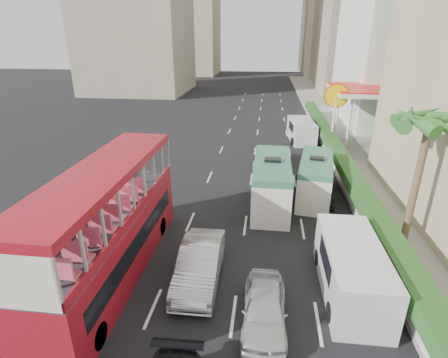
% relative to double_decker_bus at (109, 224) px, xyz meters
% --- Properties ---
extents(ground_plane, '(200.00, 200.00, 0.00)m').
position_rel_double_decker_bus_xyz_m(ground_plane, '(6.00, 0.00, -2.53)').
color(ground_plane, black).
rests_on(ground_plane, ground).
extents(double_decker_bus, '(2.50, 11.00, 5.06)m').
position_rel_double_decker_bus_xyz_m(double_decker_bus, '(0.00, 0.00, 0.00)').
color(double_decker_bus, maroon).
rests_on(double_decker_bus, ground).
extents(car_silver_lane_a, '(1.82, 4.99, 1.63)m').
position_rel_double_decker_bus_xyz_m(car_silver_lane_a, '(3.93, -0.03, -2.53)').
color(car_silver_lane_a, silver).
rests_on(car_silver_lane_a, ground).
extents(car_silver_lane_b, '(1.63, 4.04, 1.38)m').
position_rel_double_decker_bus_xyz_m(car_silver_lane_b, '(6.77, -2.23, -2.53)').
color(car_silver_lane_b, silver).
rests_on(car_silver_lane_b, ground).
extents(van_asset, '(2.85, 5.34, 1.43)m').
position_rel_double_decker_bus_xyz_m(van_asset, '(6.99, 14.96, -2.53)').
color(van_asset, silver).
rests_on(van_asset, ground).
extents(minibus_near, '(2.25, 6.63, 2.93)m').
position_rel_double_decker_bus_xyz_m(minibus_near, '(7.01, 7.89, -1.06)').
color(minibus_near, silver).
rests_on(minibus_near, ground).
extents(minibus_far, '(2.86, 6.18, 2.64)m').
position_rel_double_decker_bus_xyz_m(minibus_far, '(9.87, 9.39, -1.21)').
color(minibus_far, silver).
rests_on(minibus_far, ground).
extents(panel_van_near, '(2.25, 5.53, 2.20)m').
position_rel_double_decker_bus_xyz_m(panel_van_near, '(10.27, -0.06, -1.43)').
color(panel_van_near, silver).
rests_on(panel_van_near, ground).
extents(panel_van_far, '(2.69, 5.49, 2.12)m').
position_rel_double_decker_bus_xyz_m(panel_van_far, '(10.11, 23.10, -1.47)').
color(panel_van_far, silver).
rests_on(panel_van_far, ground).
extents(sidewalk, '(6.00, 120.00, 0.18)m').
position_rel_double_decker_bus_xyz_m(sidewalk, '(15.00, 25.00, -2.44)').
color(sidewalk, '#99968C').
rests_on(sidewalk, ground).
extents(kerb_wall, '(0.30, 44.00, 1.00)m').
position_rel_double_decker_bus_xyz_m(kerb_wall, '(12.20, 14.00, -1.85)').
color(kerb_wall, silver).
rests_on(kerb_wall, sidewalk).
extents(hedge, '(1.10, 44.00, 0.70)m').
position_rel_double_decker_bus_xyz_m(hedge, '(12.20, 14.00, -1.00)').
color(hedge, '#2D6626').
rests_on(hedge, kerb_wall).
extents(palm_tree, '(0.36, 0.36, 6.40)m').
position_rel_double_decker_bus_xyz_m(palm_tree, '(13.80, 4.00, 0.85)').
color(palm_tree, brown).
rests_on(palm_tree, sidewalk).
extents(shell_station, '(6.50, 8.00, 5.50)m').
position_rel_double_decker_bus_xyz_m(shell_station, '(16.00, 23.00, 0.22)').
color(shell_station, silver).
rests_on(shell_station, ground).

